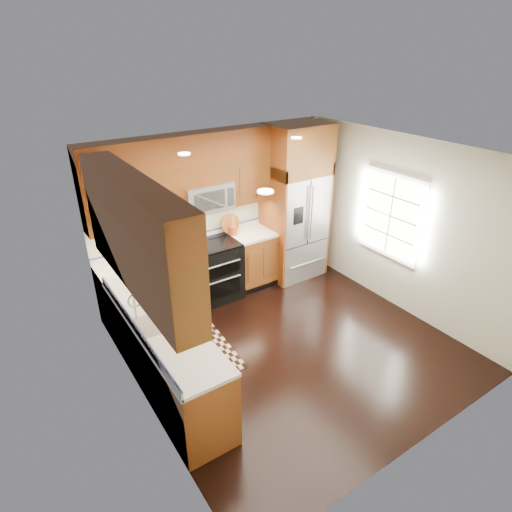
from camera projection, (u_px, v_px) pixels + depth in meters
ground at (290, 345)px, 5.85m from camera, size 4.00×4.00×0.00m
wall_back at (216, 212)px, 6.75m from camera, size 4.00×0.02×2.60m
wall_left at (137, 312)px, 4.28m from camera, size 0.02×4.00×2.60m
wall_right at (402, 226)px, 6.25m from camera, size 0.02×4.00×2.60m
window at (391, 216)px, 6.34m from camera, size 0.04×1.10×1.30m
base_cabinets at (177, 315)px, 5.71m from camera, size 2.85×3.00×0.90m
countertop at (181, 278)px, 5.65m from camera, size 2.86×3.01×0.04m
upper_cabinets at (166, 197)px, 5.18m from camera, size 2.85×3.00×1.15m
range at (214, 271)px, 6.76m from camera, size 0.76×0.67×0.95m
microwave at (206, 197)px, 6.32m from camera, size 0.76×0.40×0.42m
refrigerator at (295, 203)px, 7.12m from camera, size 0.98×0.75×2.60m
sink_faucet at (156, 318)px, 4.72m from camera, size 0.54×0.44×0.37m
rug at (194, 346)px, 5.81m from camera, size 0.96×1.50×0.01m
knife_block at (140, 250)px, 6.13m from camera, size 0.12×0.14×0.25m
utensil_crock at (233, 229)px, 6.80m from camera, size 0.15×0.15×0.32m
cutting_board at (231, 232)px, 6.91m from camera, size 0.34×0.34×0.02m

